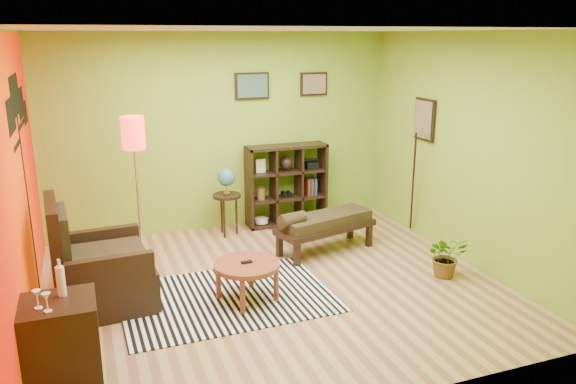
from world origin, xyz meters
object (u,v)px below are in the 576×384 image
object	(u,v)px
globe_table	(226,185)
bench	(323,223)
side_cabinet	(60,341)
potted_plant	(446,260)
cube_shelf	(287,185)
floor_lamp	(134,147)
armchair	(97,273)
coffee_table	(247,268)

from	to	relation	value
globe_table	bench	bearing A→B (deg)	-47.02
side_cabinet	bench	bearing A→B (deg)	30.58
side_cabinet	bench	distance (m)	3.65
bench	potted_plant	world-z (taller)	bench
globe_table	cube_shelf	distance (m)	1.00
side_cabinet	bench	world-z (taller)	side_cabinet
cube_shelf	floor_lamp	bearing A→B (deg)	-156.18
potted_plant	floor_lamp	bearing A→B (deg)	156.10
side_cabinet	bench	xyz separation A→B (m)	(3.15, 1.86, 0.04)
bench	potted_plant	size ratio (longest dim) A/B	2.80
floor_lamp	bench	world-z (taller)	floor_lamp
armchair	potted_plant	xyz separation A→B (m)	(3.86, -0.65, -0.16)
armchair	side_cabinet	world-z (taller)	armchair
bench	potted_plant	bearing A→B (deg)	-49.13
coffee_table	bench	world-z (taller)	bench
side_cabinet	cube_shelf	xyz separation A→B (m)	(3.11, 3.12, 0.24)
side_cabinet	bench	size ratio (longest dim) A/B	0.72
globe_table	cube_shelf	world-z (taller)	cube_shelf
globe_table	potted_plant	distance (m)	3.11
floor_lamp	cube_shelf	world-z (taller)	floor_lamp
armchair	globe_table	distance (m)	2.47
floor_lamp	potted_plant	xyz separation A→B (m)	(3.32, -1.47, -1.31)
globe_table	bench	distance (m)	1.51
armchair	cube_shelf	distance (m)	3.33
floor_lamp	cube_shelf	size ratio (longest dim) A/B	1.55
globe_table	cube_shelf	bearing A→B (deg)	10.53
globe_table	cube_shelf	xyz separation A→B (m)	(0.97, 0.18, -0.13)
globe_table	bench	size ratio (longest dim) A/B	0.68
potted_plant	globe_table	bearing A→B (deg)	131.88
potted_plant	bench	bearing A→B (deg)	130.87
side_cabinet	cube_shelf	bearing A→B (deg)	45.03
floor_lamp	side_cabinet	bearing A→B (deg)	-112.21
floor_lamp	bench	distance (m)	2.55
globe_table	bench	xyz separation A→B (m)	(1.00, -1.08, -0.34)
side_cabinet	cube_shelf	size ratio (longest dim) A/B	0.85
coffee_table	armchair	distance (m)	1.56
coffee_table	side_cabinet	bearing A→B (deg)	-154.64
armchair	floor_lamp	world-z (taller)	floor_lamp
coffee_table	cube_shelf	size ratio (longest dim) A/B	0.58
armchair	side_cabinet	size ratio (longest dim) A/B	1.16
floor_lamp	potted_plant	size ratio (longest dim) A/B	3.66
cube_shelf	potted_plant	xyz separation A→B (m)	(1.08, -2.46, -0.40)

